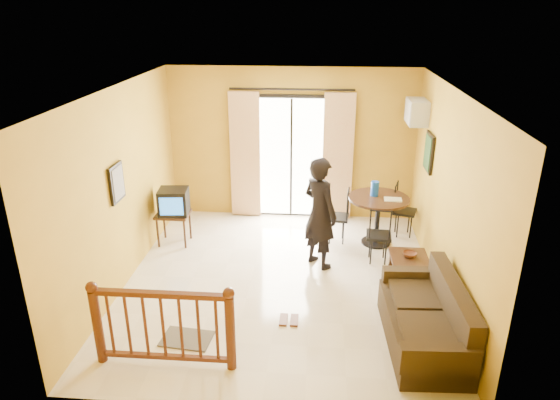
# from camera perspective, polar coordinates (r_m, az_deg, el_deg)

# --- Properties ---
(ground) EXTENTS (5.00, 5.00, 0.00)m
(ground) POSITION_cam_1_polar(r_m,az_deg,el_deg) (7.45, 0.08, -9.28)
(ground) COLOR beige
(ground) RESTS_ON ground
(room_shell) EXTENTS (5.00, 5.00, 5.00)m
(room_shell) POSITION_cam_1_polar(r_m,az_deg,el_deg) (6.73, 0.08, 3.25)
(room_shell) COLOR white
(room_shell) RESTS_ON ground
(balcony_door) EXTENTS (2.25, 0.14, 2.46)m
(balcony_door) POSITION_cam_1_polar(r_m,az_deg,el_deg) (9.20, 1.29, 4.96)
(balcony_door) COLOR black
(balcony_door) RESTS_ON ground
(tv_table) EXTENTS (0.55, 0.45, 0.55)m
(tv_table) POSITION_cam_1_polar(r_m,az_deg,el_deg) (8.56, -12.10, -1.96)
(tv_table) COLOR black
(tv_table) RESTS_ON ground
(television) EXTENTS (0.51, 0.48, 0.42)m
(television) POSITION_cam_1_polar(r_m,az_deg,el_deg) (8.44, -12.06, -0.18)
(television) COLOR black
(television) RESTS_ON tv_table
(picture_left) EXTENTS (0.05, 0.42, 0.52)m
(picture_left) POSITION_cam_1_polar(r_m,az_deg,el_deg) (7.12, -18.15, 1.87)
(picture_left) COLOR black
(picture_left) RESTS_ON room_shell
(dining_table) EXTENTS (1.01, 1.01, 0.84)m
(dining_table) POSITION_cam_1_polar(r_m,az_deg,el_deg) (8.44, 11.17, -0.78)
(dining_table) COLOR black
(dining_table) RESTS_ON ground
(water_jug) EXTENTS (0.13, 0.13, 0.25)m
(water_jug) POSITION_cam_1_polar(r_m,az_deg,el_deg) (8.40, 10.78, 1.28)
(water_jug) COLOR #1345B7
(water_jug) RESTS_ON dining_table
(serving_tray) EXTENTS (0.29, 0.20, 0.02)m
(serving_tray) POSITION_cam_1_polar(r_m,az_deg,el_deg) (8.31, 12.78, 0.06)
(serving_tray) COLOR beige
(serving_tray) RESTS_ON dining_table
(dining_chairs) EXTENTS (1.64, 1.46, 0.95)m
(dining_chairs) POSITION_cam_1_polar(r_m,az_deg,el_deg) (8.62, 10.43, -5.09)
(dining_chairs) COLOR black
(dining_chairs) RESTS_ON ground
(air_conditioner) EXTENTS (0.31, 0.60, 0.40)m
(air_conditioner) POSITION_cam_1_polar(r_m,az_deg,el_deg) (8.63, 15.35, 9.68)
(air_conditioner) COLOR silver
(air_conditioner) RESTS_ON room_shell
(botanical_print) EXTENTS (0.05, 0.50, 0.60)m
(botanical_print) POSITION_cam_1_polar(r_m,az_deg,el_deg) (8.15, 16.63, 5.24)
(botanical_print) COLOR black
(botanical_print) RESTS_ON room_shell
(coffee_table) EXTENTS (0.53, 0.96, 0.43)m
(coffee_table) POSITION_cam_1_polar(r_m,az_deg,el_deg) (7.36, 14.69, -7.91)
(coffee_table) COLOR black
(coffee_table) RESTS_ON ground
(bowl) EXTENTS (0.20, 0.20, 0.06)m
(bowl) POSITION_cam_1_polar(r_m,az_deg,el_deg) (7.44, 14.59, -6.06)
(bowl) COLOR #592F1E
(bowl) RESTS_ON coffee_table
(sofa) EXTENTS (0.88, 1.78, 0.84)m
(sofa) POSITION_cam_1_polar(r_m,az_deg,el_deg) (6.31, 16.57, -13.23)
(sofa) COLOR #312313
(sofa) RESTS_ON ground
(standing_person) EXTENTS (0.74, 0.75, 1.75)m
(standing_person) POSITION_cam_1_polar(r_m,az_deg,el_deg) (7.54, 4.58, -1.50)
(standing_person) COLOR black
(standing_person) RESTS_ON ground
(stair_balustrade) EXTENTS (1.63, 0.13, 1.04)m
(stair_balustrade) POSITION_cam_1_polar(r_m,az_deg,el_deg) (5.78, -13.27, -13.44)
(stair_balustrade) COLOR #471E0F
(stair_balustrade) RESTS_ON ground
(doormat) EXTENTS (0.64, 0.46, 0.02)m
(doormat) POSITION_cam_1_polar(r_m,az_deg,el_deg) (6.42, -10.60, -15.30)
(doormat) COLOR #534D42
(doormat) RESTS_ON ground
(sandals) EXTENTS (0.24, 0.25, 0.03)m
(sandals) POSITION_cam_1_polar(r_m,az_deg,el_deg) (6.62, 1.02, -13.55)
(sandals) COLOR #592F1E
(sandals) RESTS_ON ground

